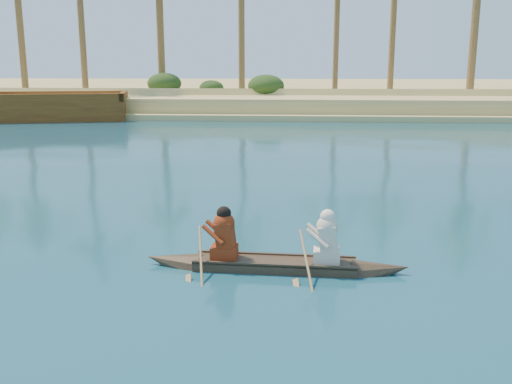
# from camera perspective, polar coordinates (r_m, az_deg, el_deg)

# --- Properties ---
(ground) EXTENTS (160.00, 160.00, 0.00)m
(ground) POSITION_cam_1_polar(r_m,az_deg,el_deg) (14.87, -16.06, -1.58)
(ground) COLOR #0C3850
(ground) RESTS_ON ground
(sandy_embankment) EXTENTS (150.00, 51.00, 1.50)m
(sandy_embankment) POSITION_cam_1_polar(r_m,az_deg,el_deg) (60.69, -0.76, 9.89)
(sandy_embankment) COLOR #DBC47C
(sandy_embankment) RESTS_ON ground
(palm_grove) EXTENTS (110.00, 14.00, 16.00)m
(palm_grove) POSITION_cam_1_polar(r_m,az_deg,el_deg) (48.98, -2.01, 17.95)
(palm_grove) COLOR #3E6022
(palm_grove) RESTS_ON ground
(shrub_cluster) EXTENTS (100.00, 6.00, 2.40)m
(shrub_cluster) POSITION_cam_1_polar(r_m,az_deg,el_deg) (45.36, -2.42, 9.76)
(shrub_cluster) COLOR #203212
(shrub_cluster) RESTS_ON ground
(canoe) EXTENTS (4.67, 0.84, 1.28)m
(canoe) POSITION_cam_1_polar(r_m,az_deg,el_deg) (10.08, 1.90, -6.40)
(canoe) COLOR #3F3322
(canoe) RESTS_ON ground
(barge_mid) EXTENTS (12.81, 6.71, 2.03)m
(barge_mid) POSITION_cam_1_polar(r_m,az_deg,el_deg) (39.51, -21.78, 7.73)
(barge_mid) COLOR brown
(barge_mid) RESTS_ON ground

